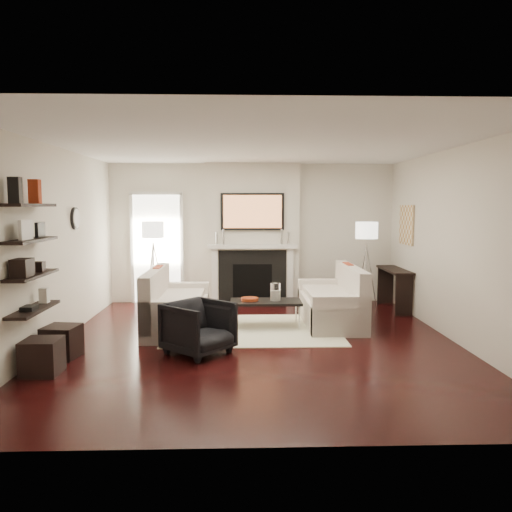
{
  "coord_description": "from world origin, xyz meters",
  "views": [
    {
      "loc": [
        -0.23,
        -6.74,
        1.9
      ],
      "look_at": [
        0.0,
        0.6,
        1.15
      ],
      "focal_mm": 35.0,
      "sensor_mm": 36.0,
      "label": 1
    }
  ],
  "objects_px": {
    "ottoman_near": "(62,342)",
    "loveseat_left_base": "(178,316)",
    "loveseat_right_base": "(330,311)",
    "armchair": "(199,325)",
    "coffee_table": "(266,302)",
    "lamp_left_shade": "(153,230)",
    "lamp_right_shade": "(367,230)"
  },
  "relations": [
    {
      "from": "ottoman_near",
      "to": "loveseat_left_base",
      "type": "bearing_deg",
      "value": 47.13
    },
    {
      "from": "loveseat_right_base",
      "to": "armchair",
      "type": "relative_size",
      "value": 2.42
    },
    {
      "from": "loveseat_left_base",
      "to": "loveseat_right_base",
      "type": "bearing_deg",
      "value": 7.27
    },
    {
      "from": "loveseat_right_base",
      "to": "coffee_table",
      "type": "height_order",
      "value": "same"
    },
    {
      "from": "coffee_table",
      "to": "lamp_left_shade",
      "type": "xyz_separation_m",
      "value": [
        -2.01,
        1.64,
        1.05
      ]
    },
    {
      "from": "loveseat_right_base",
      "to": "lamp_left_shade",
      "type": "distance_m",
      "value": 3.6
    },
    {
      "from": "loveseat_right_base",
      "to": "coffee_table",
      "type": "bearing_deg",
      "value": -168.79
    },
    {
      "from": "loveseat_left_base",
      "to": "lamp_left_shade",
      "type": "xyz_separation_m",
      "value": [
        -0.65,
        1.74,
        1.24
      ]
    },
    {
      "from": "coffee_table",
      "to": "lamp_right_shade",
      "type": "distance_m",
      "value": 2.51
    },
    {
      "from": "loveseat_left_base",
      "to": "ottoman_near",
      "type": "height_order",
      "value": "loveseat_left_base"
    },
    {
      "from": "coffee_table",
      "to": "armchair",
      "type": "height_order",
      "value": "armchair"
    },
    {
      "from": "lamp_right_shade",
      "to": "loveseat_right_base",
      "type": "bearing_deg",
      "value": -127.84
    },
    {
      "from": "loveseat_right_base",
      "to": "ottoman_near",
      "type": "distance_m",
      "value": 4.05
    },
    {
      "from": "coffee_table",
      "to": "ottoman_near",
      "type": "relative_size",
      "value": 2.75
    },
    {
      "from": "loveseat_left_base",
      "to": "ottoman_near",
      "type": "relative_size",
      "value": 4.5
    },
    {
      "from": "lamp_left_shade",
      "to": "ottoman_near",
      "type": "xyz_separation_m",
      "value": [
        -0.62,
        -3.11,
        -1.25
      ]
    },
    {
      "from": "lamp_right_shade",
      "to": "ottoman_near",
      "type": "height_order",
      "value": "lamp_right_shade"
    },
    {
      "from": "armchair",
      "to": "ottoman_near",
      "type": "distance_m",
      "value": 1.71
    },
    {
      "from": "armchair",
      "to": "ottoman_near",
      "type": "relative_size",
      "value": 1.86
    },
    {
      "from": "coffee_table",
      "to": "loveseat_left_base",
      "type": "bearing_deg",
      "value": -175.84
    },
    {
      "from": "lamp_left_shade",
      "to": "lamp_right_shade",
      "type": "bearing_deg",
      "value": -5.22
    },
    {
      "from": "armchair",
      "to": "lamp_right_shade",
      "type": "height_order",
      "value": "lamp_right_shade"
    },
    {
      "from": "lamp_right_shade",
      "to": "ottoman_near",
      "type": "bearing_deg",
      "value": -148.65
    },
    {
      "from": "lamp_left_shade",
      "to": "coffee_table",
      "type": "bearing_deg",
      "value": -39.16
    },
    {
      "from": "loveseat_left_base",
      "to": "coffee_table",
      "type": "relative_size",
      "value": 1.64
    },
    {
      "from": "lamp_left_shade",
      "to": "lamp_right_shade",
      "type": "xyz_separation_m",
      "value": [
        3.9,
        -0.36,
        0.0
      ]
    },
    {
      "from": "coffee_table",
      "to": "armchair",
      "type": "bearing_deg",
      "value": -124.23
    },
    {
      "from": "loveseat_left_base",
      "to": "loveseat_right_base",
      "type": "xyz_separation_m",
      "value": [
        2.41,
        0.31,
        0.0
      ]
    },
    {
      "from": "loveseat_right_base",
      "to": "lamp_left_shade",
      "type": "xyz_separation_m",
      "value": [
        -3.07,
        1.43,
        1.24
      ]
    },
    {
      "from": "armchair",
      "to": "lamp_left_shade",
      "type": "height_order",
      "value": "lamp_left_shade"
    },
    {
      "from": "lamp_left_shade",
      "to": "ottoman_near",
      "type": "bearing_deg",
      "value": -101.28
    },
    {
      "from": "loveseat_right_base",
      "to": "coffee_table",
      "type": "relative_size",
      "value": 1.64
    }
  ]
}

